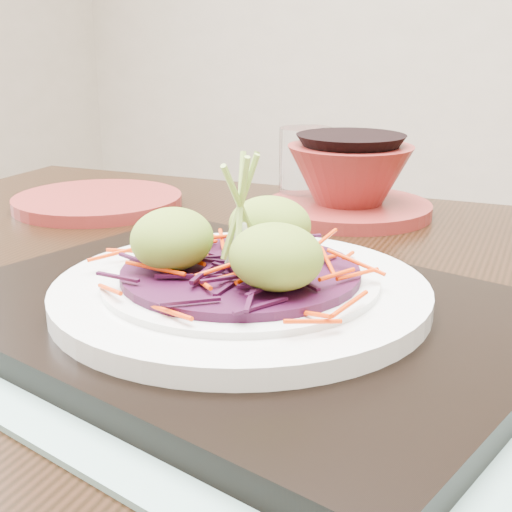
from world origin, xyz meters
The scene contains 11 objects.
dining_table centered at (0.09, -0.05, 0.60)m, with size 1.18×0.86×0.69m.
placemat centered at (0.07, -0.14, 0.69)m, with size 0.44×0.34×0.00m, color gray.
serving_tray centered at (0.07, -0.14, 0.70)m, with size 0.38×0.29×0.02m, color black.
white_plate centered at (0.07, -0.14, 0.72)m, with size 0.25×0.25×0.02m.
cabbage_bed centered at (0.07, -0.14, 0.73)m, with size 0.16×0.16×0.01m, color #350A25.
carrot_julienne centered at (0.07, -0.14, 0.74)m, with size 0.19×0.19×0.01m, color red, non-canonical shape.
guacamole_scoops centered at (0.07, -0.14, 0.75)m, with size 0.14×0.12×0.04m.
scallion_garnish centered at (0.07, -0.14, 0.77)m, with size 0.06×0.06×0.09m, color #8AAE45, non-canonical shape.
terracotta_side_plate centered at (-0.26, 0.08, 0.69)m, with size 0.19×0.19×0.01m, color maroon.
water_glass centered at (-0.06, 0.22, 0.73)m, with size 0.06×0.06×0.09m, color white.
terracotta_bowl_set centered at (0.00, 0.19, 0.72)m, with size 0.22×0.22×0.08m.
Camera 1 is at (0.29, -0.51, 0.88)m, focal length 50.00 mm.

